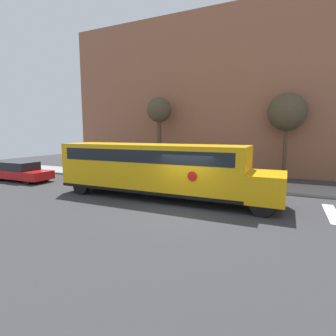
{
  "coord_description": "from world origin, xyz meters",
  "views": [
    {
      "loc": [
        4.18,
        -11.1,
        3.53
      ],
      "look_at": [
        -1.73,
        1.85,
        1.6
      ],
      "focal_mm": 28.0,
      "sensor_mm": 36.0,
      "label": 1
    }
  ],
  "objects_px": {
    "parked_car": "(21,171)",
    "tree_far_sidewalk": "(159,112)",
    "school_bus": "(156,167)",
    "tree_near_sidewalk": "(287,113)"
  },
  "relations": [
    {
      "from": "school_bus",
      "to": "tree_far_sidewalk",
      "type": "relative_size",
      "value": 1.83
    },
    {
      "from": "tree_far_sidewalk",
      "to": "tree_near_sidewalk",
      "type": "bearing_deg",
      "value": 3.76
    },
    {
      "from": "parked_car",
      "to": "tree_far_sidewalk",
      "type": "height_order",
      "value": "tree_far_sidewalk"
    },
    {
      "from": "school_bus",
      "to": "parked_car",
      "type": "bearing_deg",
      "value": 178.25
    },
    {
      "from": "parked_car",
      "to": "tree_near_sidewalk",
      "type": "height_order",
      "value": "tree_near_sidewalk"
    },
    {
      "from": "school_bus",
      "to": "tree_far_sidewalk",
      "type": "bearing_deg",
      "value": 115.47
    },
    {
      "from": "school_bus",
      "to": "tree_near_sidewalk",
      "type": "xyz_separation_m",
      "value": [
        6.19,
        8.79,
        3.28
      ]
    },
    {
      "from": "parked_car",
      "to": "tree_far_sidewalk",
      "type": "relative_size",
      "value": 0.71
    },
    {
      "from": "parked_car",
      "to": "school_bus",
      "type": "bearing_deg",
      "value": -1.75
    },
    {
      "from": "tree_near_sidewalk",
      "to": "tree_far_sidewalk",
      "type": "relative_size",
      "value": 0.98
    }
  ]
}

